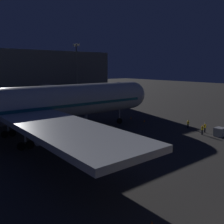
# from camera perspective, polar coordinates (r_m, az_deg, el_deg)

# --- Properties ---
(ground_plane) EXTENTS (320.00, 320.00, 0.00)m
(ground_plane) POSITION_cam_1_polar(r_m,az_deg,el_deg) (46.25, -11.53, -5.07)
(ground_plane) COLOR #383533
(airliner_at_gate) EXTENTS (53.80, 59.59, 19.18)m
(airliner_at_gate) POSITION_cam_1_polar(r_m,az_deg,el_deg) (41.85, -22.57, 1.03)
(airliner_at_gate) COLOR silver
(airliner_at_gate) RESTS_ON ground_plane
(jet_bridge) EXTENTS (24.45, 3.40, 7.57)m
(jet_bridge) POSITION_cam_1_polar(r_m,az_deg,el_deg) (60.44, -10.15, 4.41)
(jet_bridge) COLOR #9E9E99
(jet_bridge) RESTS_ON ground_plane
(apron_floodlight_mast) EXTENTS (2.90, 0.50, 18.82)m
(apron_floodlight_mast) POSITION_cam_1_polar(r_m,az_deg,el_deg) (76.04, -8.12, 9.31)
(apron_floodlight_mast) COLOR #59595E
(apron_floodlight_mast) RESTS_ON ground_plane
(baggage_container_spare) EXTENTS (1.56, 1.75, 1.52)m
(baggage_container_spare) POSITION_cam_1_polar(r_m,az_deg,el_deg) (48.03, 23.61, -4.23)
(baggage_container_spare) COLOR #B7BABF
(baggage_container_spare) RESTS_ON ground_plane
(ground_crew_by_belt_loader) EXTENTS (0.40, 0.40, 1.78)m
(ground_crew_by_belt_loader) POSITION_cam_1_polar(r_m,az_deg,el_deg) (47.82, 20.13, -3.78)
(ground_crew_by_belt_loader) COLOR black
(ground_crew_by_belt_loader) RESTS_ON ground_plane
(ground_crew_marshaller_fwd) EXTENTS (0.40, 0.40, 1.83)m
(ground_crew_marshaller_fwd) POSITION_cam_1_polar(r_m,az_deg,el_deg) (49.48, 20.67, -3.31)
(ground_crew_marshaller_fwd) COLOR black
(ground_crew_marshaller_fwd) RESTS_ON ground_plane
(ground_crew_walking_aft) EXTENTS (0.40, 0.40, 1.70)m
(ground_crew_walking_aft) POSITION_cam_1_polar(r_m,az_deg,el_deg) (51.77, 17.15, -2.60)
(ground_crew_walking_aft) COLOR black
(ground_crew_walking_aft) RESTS_ON ground_plane
(traffic_cone_nose_port) EXTENTS (0.36, 0.36, 0.55)m
(traffic_cone_nose_port) POSITION_cam_1_polar(r_m,az_deg,el_deg) (55.89, 7.49, -1.98)
(traffic_cone_nose_port) COLOR orange
(traffic_cone_nose_port) RESTS_ON ground_plane
(traffic_cone_nose_starboard) EXTENTS (0.36, 0.36, 0.55)m
(traffic_cone_nose_starboard) POSITION_cam_1_polar(r_m,az_deg,el_deg) (58.94, 4.40, -1.27)
(traffic_cone_nose_starboard) COLOR orange
(traffic_cone_nose_starboard) RESTS_ON ground_plane
(traffic_cone_wingtip_svc_side) EXTENTS (0.36, 0.36, 0.55)m
(traffic_cone_wingtip_svc_side) POSITION_cam_1_polar(r_m,az_deg,el_deg) (21.03, 9.18, -24.17)
(traffic_cone_wingtip_svc_side) COLOR orange
(traffic_cone_wingtip_svc_side) RESTS_ON ground_plane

